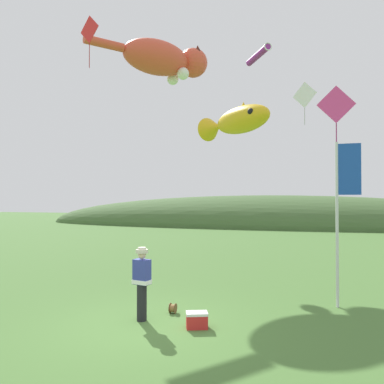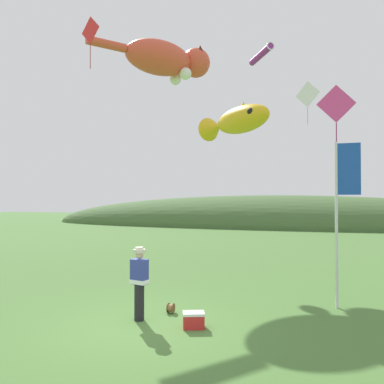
{
  "view_description": "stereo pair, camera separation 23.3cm",
  "coord_description": "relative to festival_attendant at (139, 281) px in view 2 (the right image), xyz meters",
  "views": [
    {
      "loc": [
        3.52,
        -8.12,
        2.96
      ],
      "look_at": [
        0.0,
        4.0,
        3.18
      ],
      "focal_mm": 35.0,
      "sensor_mm": 36.0,
      "label": 1
    },
    {
      "loc": [
        3.74,
        -8.05,
        2.96
      ],
      "look_at": [
        0.0,
        4.0,
        3.18
      ],
      "focal_mm": 35.0,
      "sensor_mm": 36.0,
      "label": 2
    }
  ],
  "objects": [
    {
      "name": "picnic_cooler",
      "position": [
        1.42,
        -0.12,
        -0.77
      ],
      "size": [
        0.57,
        0.48,
        0.36
      ],
      "color": "red",
      "rests_on": "ground"
    },
    {
      "name": "festival_banner_pole",
      "position": [
        4.82,
        2.53,
        2.0
      ],
      "size": [
        0.66,
        0.08,
        4.51
      ],
      "color": "silver",
      "rests_on": "ground"
    },
    {
      "name": "kite_diamond_pink",
      "position": [
        4.74,
        3.37,
        4.78
      ],
      "size": [
        1.12,
        0.14,
        2.02
      ],
      "color": "#E53F8C"
    },
    {
      "name": "kite_tube_streamer",
      "position": [
        1.5,
        12.4,
        9.99
      ],
      "size": [
        1.64,
        2.37,
        0.44
      ],
      "color": "#8C268C"
    },
    {
      "name": "kite_fish_windsock",
      "position": [
        1.58,
        4.21,
        4.64
      ],
      "size": [
        3.07,
        2.94,
        1.03
      ],
      "color": "gold"
    },
    {
      "name": "festival_attendant",
      "position": [
        0.0,
        0.0,
        0.0
      ],
      "size": [
        0.47,
        0.35,
        1.77
      ],
      "color": "black",
      "rests_on": "ground"
    },
    {
      "name": "kite_giant_cat",
      "position": [
        -3.13,
        10.0,
        9.35
      ],
      "size": [
        4.9,
        5.56,
        2.09
      ],
      "color": "#E04C33"
    },
    {
      "name": "kite_diamond_red",
      "position": [
        -3.57,
        3.4,
        8.09
      ],
      "size": [
        0.95,
        0.37,
        1.91
      ],
      "color": "red"
    },
    {
      "name": "kite_diamond_white",
      "position": [
        3.95,
        11.78,
        7.39
      ],
      "size": [
        1.2,
        0.68,
        2.26
      ],
      "color": "white"
    },
    {
      "name": "kite_spool",
      "position": [
        0.53,
        0.77,
        -0.83
      ],
      "size": [
        0.16,
        0.26,
        0.26
      ],
      "color": "olive",
      "rests_on": "ground"
    },
    {
      "name": "distant_hill_ridge",
      "position": [
        2.95,
        32.98,
        -0.95
      ],
      "size": [
        58.87,
        13.12,
        6.67
      ],
      "color": "#426033",
      "rests_on": "ground"
    },
    {
      "name": "ground_plane",
      "position": [
        0.19,
        -0.29,
        -0.95
      ],
      "size": [
        120.0,
        120.0,
        0.0
      ],
      "primitive_type": "plane",
      "color": "#477033"
    }
  ]
}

